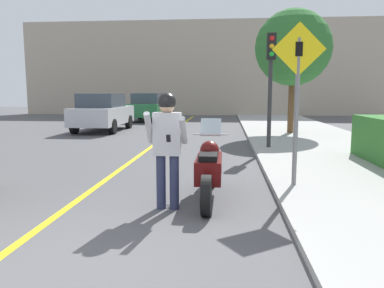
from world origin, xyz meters
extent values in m
plane|color=#4C4C4F|center=(0.00, 0.00, 0.00)|extent=(80.00, 80.00, 0.00)
cube|color=yellow|center=(-0.60, 6.00, 0.00)|extent=(0.12, 36.00, 0.01)
cube|color=#B2A38E|center=(0.00, 26.00, 3.56)|extent=(28.00, 1.20, 7.12)
cylinder|color=black|center=(1.51, 1.87, 0.29)|extent=(0.14, 0.59, 0.59)
cylinder|color=black|center=(1.51, 3.52, 0.29)|extent=(0.14, 0.59, 0.59)
cube|color=#510C0C|center=(1.51, 2.69, 0.52)|extent=(0.40, 1.13, 0.36)
sphere|color=#510C0C|center=(1.51, 2.85, 0.78)|extent=(0.32, 0.32, 0.32)
cube|color=black|center=(1.51, 2.43, 0.74)|extent=(0.28, 0.48, 0.10)
cylinder|color=silver|center=(1.51, 3.26, 1.00)|extent=(0.62, 0.03, 0.03)
cube|color=silver|center=(1.51, 3.33, 1.12)|extent=(0.36, 0.12, 0.31)
cylinder|color=#282D4C|center=(0.82, 2.14, 0.41)|extent=(0.14, 0.14, 0.82)
cylinder|color=#282D4C|center=(1.02, 2.14, 0.41)|extent=(0.14, 0.14, 0.82)
cube|color=#B7B7BC|center=(0.92, 2.14, 1.13)|extent=(0.40, 0.22, 0.63)
cylinder|color=#B7B7BC|center=(0.67, 2.04, 1.22)|extent=(0.09, 0.38, 0.49)
cylinder|color=#B7B7BC|center=(1.17, 2.02, 1.19)|extent=(0.09, 0.44, 0.44)
sphere|color=tan|center=(0.92, 2.14, 1.55)|extent=(0.23, 0.23, 0.23)
sphere|color=black|center=(0.92, 2.14, 1.60)|extent=(0.27, 0.27, 0.27)
cube|color=black|center=(0.98, 1.86, 1.10)|extent=(0.06, 0.05, 0.11)
cylinder|color=slate|center=(2.99, 3.40, 1.38)|extent=(0.08, 0.08, 2.55)
cube|color=yellow|center=(2.99, 3.38, 2.46)|extent=(0.91, 0.02, 0.91)
cube|color=black|center=(2.99, 3.36, 2.46)|extent=(0.12, 0.01, 0.24)
cylinder|color=#2D2D30|center=(3.06, 8.05, 1.77)|extent=(0.12, 0.12, 3.32)
cube|color=black|center=(3.06, 8.03, 3.05)|extent=(0.26, 0.22, 0.76)
sphere|color=red|center=(3.06, 7.91, 3.27)|extent=(0.14, 0.14, 0.14)
sphere|color=gold|center=(3.06, 7.91, 3.05)|extent=(0.14, 0.14, 0.14)
sphere|color=green|center=(3.06, 7.91, 2.83)|extent=(0.14, 0.14, 0.14)
cylinder|color=brown|center=(4.38, 12.18, 1.27)|extent=(0.24, 0.24, 2.33)
sphere|color=#2D6B2D|center=(4.38, 12.18, 3.48)|extent=(2.99, 2.99, 2.99)
cylinder|color=black|center=(-4.59, 14.54, 0.32)|extent=(0.22, 0.64, 0.64)
cylinder|color=black|center=(-2.93, 14.54, 0.32)|extent=(0.22, 0.64, 0.64)
cylinder|color=black|center=(-4.59, 11.94, 0.32)|extent=(0.22, 0.64, 0.64)
cylinder|color=black|center=(-2.93, 11.94, 0.32)|extent=(0.22, 0.64, 0.64)
cube|color=silver|center=(-3.76, 13.24, 0.70)|extent=(1.80, 4.20, 0.76)
cube|color=#38424C|center=(-3.76, 13.07, 1.38)|extent=(1.58, 2.18, 0.60)
cylinder|color=black|center=(-3.78, 20.67, 0.32)|extent=(0.22, 0.64, 0.64)
cylinder|color=black|center=(-2.12, 20.67, 0.32)|extent=(0.22, 0.64, 0.64)
cylinder|color=black|center=(-3.78, 18.07, 0.32)|extent=(0.22, 0.64, 0.64)
cylinder|color=black|center=(-2.12, 18.07, 0.32)|extent=(0.22, 0.64, 0.64)
cube|color=#1E6033|center=(-2.95, 19.37, 0.70)|extent=(1.80, 4.20, 0.76)
cube|color=#38424C|center=(-2.95, 19.20, 1.38)|extent=(1.58, 2.18, 0.60)
camera|label=1|loc=(1.77, -3.24, 1.73)|focal=35.00mm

